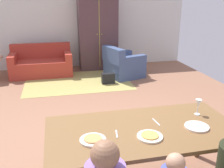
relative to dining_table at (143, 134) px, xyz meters
name	(u,v)px	position (x,y,z in m)	size (l,w,h in m)	color
ground_plane	(99,111)	(-0.10, 2.18, -0.71)	(6.59, 6.73, 0.02)	#8D5F46
back_wall	(78,22)	(-0.10, 5.60, 0.65)	(6.59, 0.10, 2.70)	silver
dining_table	(143,134)	(0.00, 0.00, 0.00)	(1.98, 0.99, 0.76)	brown
plate_near_man	(93,140)	(-0.55, -0.12, 0.07)	(0.25, 0.25, 0.02)	#F2DFD0
pizza_near_man	(93,139)	(-0.55, -0.12, 0.09)	(0.17, 0.17, 0.01)	tan
plate_near_child	(150,137)	(0.00, -0.18, 0.07)	(0.25, 0.25, 0.02)	white
pizza_near_child	(150,135)	(0.00, -0.18, 0.09)	(0.17, 0.17, 0.01)	gold
plate_near_woman	(197,127)	(0.55, -0.10, 0.07)	(0.25, 0.25, 0.02)	silver
wine_glass	(198,104)	(0.71, 0.18, 0.20)	(0.07, 0.07, 0.19)	silver
fork	(117,134)	(-0.30, -0.05, 0.07)	(0.02, 0.15, 0.01)	silver
knife	(156,122)	(0.18, 0.10, 0.07)	(0.01, 0.17, 0.01)	silver
area_rug	(78,82)	(-0.32, 4.00, -0.69)	(2.60, 1.80, 0.01)	tan
couch	(42,64)	(-1.22, 4.86, -0.39)	(1.62, 0.86, 0.82)	#A93427
armchair	(123,65)	(0.90, 4.18, -0.38)	(1.08, 1.07, 0.82)	#3E527C
armoire	(98,33)	(0.42, 5.21, 0.35)	(1.10, 0.59, 2.10)	#4F3438
handbag	(108,78)	(0.40, 3.70, -0.57)	(0.32, 0.16, 0.26)	black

